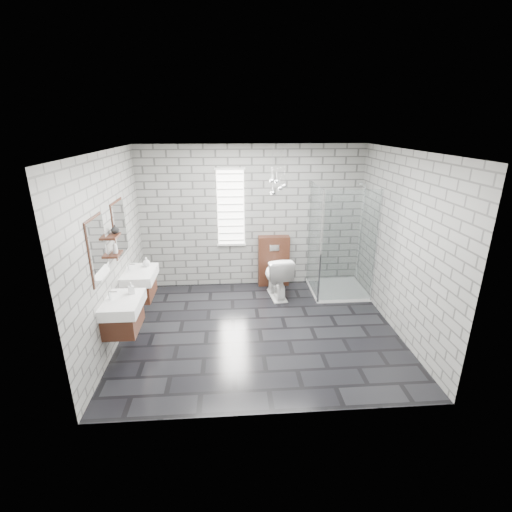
{
  "coord_description": "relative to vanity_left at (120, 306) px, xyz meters",
  "views": [
    {
      "loc": [
        -0.42,
        -5.05,
        3.05
      ],
      "look_at": [
        -0.03,
        0.35,
        1.1
      ],
      "focal_mm": 26.0,
      "sensor_mm": 36.0,
      "label": 1
    }
  ],
  "objects": [
    {
      "name": "soap_bottle_c",
      "position": [
        -0.11,
        0.46,
        0.67
      ],
      "size": [
        0.08,
        0.08,
        0.18
      ],
      "primitive_type": "imported",
      "rotation": [
        0.0,
        0.0,
        0.21
      ],
      "color": "#B2B2B2",
      "rests_on": "shelf_lower"
    },
    {
      "name": "ceiling",
      "position": [
        1.91,
        0.53,
        1.95
      ],
      "size": [
        4.2,
        3.6,
        0.02
      ],
      "primitive_type": "cube",
      "color": "white",
      "rests_on": "wall_back"
    },
    {
      "name": "shelf_upper",
      "position": [
        -0.12,
        0.48,
        0.82
      ],
      "size": [
        0.14,
        0.3,
        0.03
      ],
      "primitive_type": "cube",
      "color": "#472315",
      "rests_on": "wall_left"
    },
    {
      "name": "wall_front",
      "position": [
        1.91,
        -1.28,
        0.59
      ],
      "size": [
        4.2,
        0.02,
        2.7
      ],
      "primitive_type": "cube",
      "color": "gray",
      "rests_on": "floor"
    },
    {
      "name": "floor",
      "position": [
        1.91,
        0.53,
        -0.77
      ],
      "size": [
        4.2,
        3.6,
        0.02
      ],
      "primitive_type": "cube",
      "color": "black",
      "rests_on": "ground"
    },
    {
      "name": "shelf_lower",
      "position": [
        -0.12,
        0.48,
        0.56
      ],
      "size": [
        0.14,
        0.3,
        0.03
      ],
      "primitive_type": "cube",
      "color": "#472315",
      "rests_on": "wall_left"
    },
    {
      "name": "window",
      "position": [
        1.51,
        2.31,
        0.79
      ],
      "size": [
        0.56,
        0.05,
        1.48
      ],
      "color": "white",
      "rests_on": "wall_back"
    },
    {
      "name": "vanity_right",
      "position": [
        0.0,
        1.01,
        0.0
      ],
      "size": [
        0.47,
        0.7,
        1.57
      ],
      "color": "#472315",
      "rests_on": "wall_left"
    },
    {
      "name": "wall_back",
      "position": [
        1.91,
        2.34,
        0.59
      ],
      "size": [
        4.2,
        0.02,
        2.7
      ],
      "primitive_type": "cube",
      "color": "gray",
      "rests_on": "floor"
    },
    {
      "name": "flush_plate",
      "position": [
        2.32,
        2.12,
        0.04
      ],
      "size": [
        0.18,
        0.01,
        0.12
      ],
      "primitive_type": "cube",
      "color": "silver",
      "rests_on": "cistern_panel"
    },
    {
      "name": "wall_right",
      "position": [
        4.02,
        0.53,
        0.59
      ],
      "size": [
        0.02,
        3.6,
        2.7
      ],
      "primitive_type": "cube",
      "color": "gray",
      "rests_on": "floor"
    },
    {
      "name": "vanity_left",
      "position": [
        0.0,
        0.0,
        0.0
      ],
      "size": [
        0.47,
        0.7,
        1.57
      ],
      "color": "#472315",
      "rests_on": "wall_left"
    },
    {
      "name": "cistern_panel",
      "position": [
        2.32,
        2.23,
        -0.26
      ],
      "size": [
        0.6,
        0.2,
        1.0
      ],
      "primitive_type": "cube",
      "color": "#472315",
      "rests_on": "floor"
    },
    {
      "name": "shower_enclosure",
      "position": [
        3.41,
        1.71,
        -0.25
      ],
      "size": [
        1.0,
        1.0,
        2.03
      ],
      "color": "white",
      "rests_on": "floor"
    },
    {
      "name": "soap_bottle_a",
      "position": [
        0.12,
        0.17,
        0.18
      ],
      "size": [
        0.1,
        0.1,
        0.17
      ],
      "primitive_type": "imported",
      "rotation": [
        0.0,
        0.0,
        0.43
      ],
      "color": "#B2B2B2",
      "rests_on": "vanity_left"
    },
    {
      "name": "soap_bottle_b",
      "position": [
        0.12,
        1.19,
        0.17
      ],
      "size": [
        0.13,
        0.13,
        0.16
      ],
      "primitive_type": "imported",
      "rotation": [
        0.0,
        0.0,
        0.1
      ],
      "color": "#B2B2B2",
      "rests_on": "vanity_right"
    },
    {
      "name": "pendant_cluster",
      "position": [
        2.32,
        1.9,
        1.27
      ],
      "size": [
        0.33,
        0.24,
        0.86
      ],
      "color": "silver",
      "rests_on": "ceiling"
    },
    {
      "name": "vase",
      "position": [
        -0.11,
        0.57,
        0.9
      ],
      "size": [
        0.15,
        0.15,
        0.12
      ],
      "primitive_type": "imported",
      "rotation": [
        0.0,
        0.0,
        0.33
      ],
      "color": "#B2B2B2",
      "rests_on": "shelf_upper"
    },
    {
      "name": "toilet",
      "position": [
        2.32,
        1.7,
        -0.36
      ],
      "size": [
        0.54,
        0.83,
        0.8
      ],
      "primitive_type": "imported",
      "rotation": [
        0.0,
        0.0,
        3.27
      ],
      "color": "white",
      "rests_on": "floor"
    },
    {
      "name": "wall_left",
      "position": [
        -0.2,
        0.53,
        0.59
      ],
      "size": [
        0.02,
        3.6,
        2.7
      ],
      "primitive_type": "cube",
      "color": "gray",
      "rests_on": "floor"
    }
  ]
}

